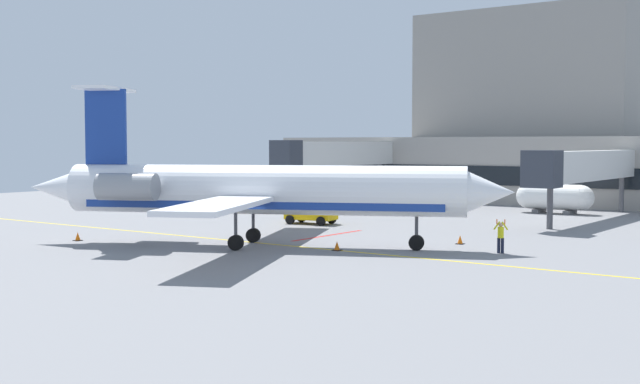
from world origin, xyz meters
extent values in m
cube|color=slate|center=(0.00, 0.00, -0.05)|extent=(120.00, 120.00, 0.10)
cube|color=yellow|center=(0.00, 1.91, 0.00)|extent=(108.00, 0.24, 0.01)
cube|color=red|center=(-0.05, 7.81, 0.00)|extent=(0.30, 8.00, 0.01)
cube|color=gray|center=(1.93, 45.53, 3.43)|extent=(62.97, 11.06, 6.86)
cube|color=gray|center=(-2.75, 48.29, 13.69)|extent=(23.40, 7.74, 13.66)
cube|color=black|center=(1.93, 39.95, 2.95)|extent=(60.45, 0.12, 1.93)
cube|color=silver|center=(10.53, 29.92, 4.40)|extent=(1.40, 20.16, 2.40)
cube|color=#2D333D|center=(10.53, 18.94, 4.40)|extent=(2.40, 2.00, 2.64)
cylinder|color=#4C4C51|center=(10.53, 38.50, 1.60)|extent=(0.44, 0.44, 3.20)
cylinder|color=#4C4C51|center=(10.53, 20.64, 1.60)|extent=(0.44, 0.44, 3.20)
cube|color=silver|center=(-15.04, 31.54, 5.17)|extent=(1.40, 16.92, 2.40)
cube|color=#2D333D|center=(-15.04, 22.18, 5.17)|extent=(2.40, 2.00, 2.64)
cylinder|color=#4C4C51|center=(-15.04, 38.50, 1.98)|extent=(0.44, 0.44, 3.97)
cylinder|color=#4C4C51|center=(-15.04, 23.88, 1.98)|extent=(0.44, 0.44, 3.97)
cylinder|color=white|center=(0.29, 0.68, 3.44)|extent=(22.97, 12.93, 2.95)
cube|color=navy|center=(0.29, 0.68, 2.63)|extent=(20.67, 11.64, 0.53)
cone|color=white|center=(12.07, 6.26, 3.44)|extent=(4.17, 4.00, 2.89)
cone|color=white|center=(-11.76, -5.02, 3.44)|extent=(4.54, 3.91, 2.51)
cube|color=white|center=(-3.26, 6.68, 3.00)|extent=(7.61, 11.27, 0.28)
cube|color=white|center=(2.67, -5.87, 3.00)|extent=(7.61, 11.27, 0.28)
cylinder|color=gray|center=(-7.65, -0.50, 3.66)|extent=(3.89, 2.98, 1.62)
cylinder|color=gray|center=(-5.66, -4.71, 3.66)|extent=(3.89, 2.98, 1.62)
cube|color=navy|center=(-8.83, -3.63, 7.23)|extent=(2.50, 1.35, 4.64)
cube|color=white|center=(-8.83, -3.63, 9.55)|extent=(3.88, 5.15, 0.20)
cylinder|color=#3F3F44|center=(8.54, 4.58, 1.43)|extent=(0.20, 0.20, 1.51)
cylinder|color=black|center=(8.54, 4.58, 0.45)|extent=(0.96, 0.70, 0.90)
cylinder|color=#3F3F44|center=(-1.62, 1.90, 1.43)|extent=(0.20, 0.20, 1.51)
cylinder|color=black|center=(-1.62, 1.90, 0.45)|extent=(0.96, 0.70, 0.90)
cylinder|color=#3F3F44|center=(0.02, -1.57, 1.43)|extent=(0.20, 0.20, 1.51)
cylinder|color=black|center=(0.02, -1.57, 0.45)|extent=(0.96, 0.70, 0.90)
cube|color=#1E4CB2|center=(-14.34, 23.83, 0.65)|extent=(2.94, 3.63, 0.61)
cube|color=#1A4197|center=(-14.78, 24.64, 1.49)|extent=(1.86, 1.82, 1.07)
cylinder|color=black|center=(-15.57, 24.47, 0.35)|extent=(0.58, 0.75, 0.70)
cylinder|color=black|center=(-14.20, 25.22, 0.35)|extent=(0.58, 0.75, 0.70)
cylinder|color=black|center=(-14.47, 22.45, 0.35)|extent=(0.58, 0.75, 0.70)
cylinder|color=black|center=(-13.10, 23.20, 0.35)|extent=(0.58, 0.75, 0.70)
cube|color=#E5B20C|center=(-5.74, 13.52, 0.61)|extent=(4.04, 2.49, 0.52)
cube|color=#C3970A|center=(-4.70, 13.70, 1.33)|extent=(1.77, 1.93, 0.93)
cylinder|color=black|center=(-4.59, 14.67, 0.35)|extent=(0.74, 0.39, 0.70)
cylinder|color=black|center=(-4.28, 12.81, 0.35)|extent=(0.74, 0.39, 0.70)
cylinder|color=black|center=(-7.20, 14.23, 0.35)|extent=(0.74, 0.39, 0.70)
cylinder|color=black|center=(-6.89, 12.37, 0.35)|extent=(0.74, 0.39, 0.70)
cylinder|color=white|center=(6.16, 33.59, 1.47)|extent=(4.83, 2.66, 2.24)
sphere|color=white|center=(8.47, 33.80, 1.47)|extent=(2.20, 2.20, 2.20)
sphere|color=white|center=(3.84, 33.38, 1.47)|extent=(2.20, 2.20, 2.20)
cube|color=#59595B|center=(4.76, 33.59, 0.17)|extent=(0.60, 2.02, 0.35)
cube|color=#59595B|center=(7.55, 33.59, 0.17)|extent=(0.60, 2.02, 0.35)
cylinder|color=#191E33|center=(12.90, 6.27, 0.44)|extent=(0.18, 0.18, 0.88)
cylinder|color=#191E33|center=(13.09, 6.33, 0.44)|extent=(0.18, 0.18, 0.88)
cylinder|color=yellow|center=(13.00, 6.30, 1.19)|extent=(0.34, 0.34, 0.62)
sphere|color=tan|center=(13.00, 6.30, 1.62)|extent=(0.24, 0.24, 0.24)
cylinder|color=yellow|center=(12.79, 6.23, 1.57)|extent=(0.40, 0.21, 0.50)
cylinder|color=#F2590C|center=(12.79, 6.23, 1.79)|extent=(0.06, 0.06, 0.28)
cylinder|color=yellow|center=(13.21, 6.37, 1.57)|extent=(0.40, 0.21, 0.50)
cylinder|color=#F2590C|center=(13.21, 6.37, 1.79)|extent=(0.06, 0.06, 0.28)
cone|color=orange|center=(4.83, 1.82, 0.28)|extent=(0.36, 0.36, 0.55)
cube|color=black|center=(4.83, 1.82, 0.02)|extent=(0.47, 0.47, 0.04)
cone|color=orange|center=(-11.27, -4.01, 0.28)|extent=(0.36, 0.36, 0.55)
cube|color=black|center=(-11.27, -4.01, 0.02)|extent=(0.47, 0.47, 0.04)
cone|color=orange|center=(9.27, 8.76, 0.28)|extent=(0.36, 0.36, 0.55)
cube|color=black|center=(9.27, 8.76, 0.02)|extent=(0.47, 0.47, 0.04)
camera|label=1|loc=(31.79, -36.97, 6.24)|focal=46.03mm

